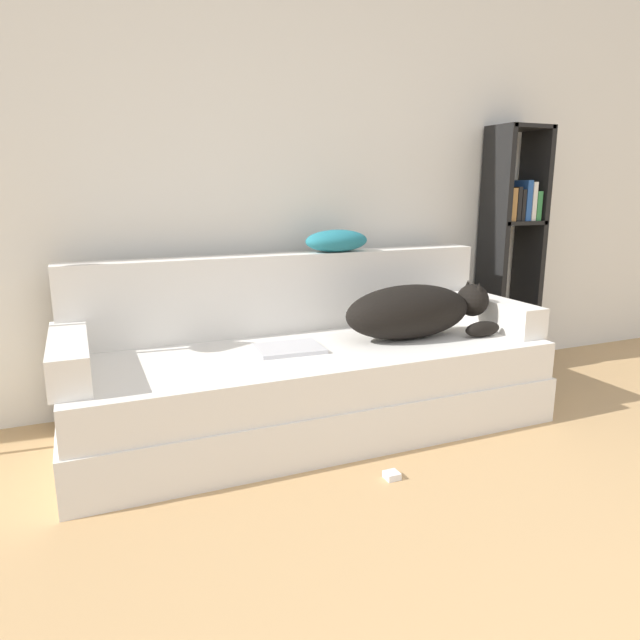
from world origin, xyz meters
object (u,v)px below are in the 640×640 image
(couch, at_px, (312,387))
(dog, at_px, (416,311))
(throw_pillow, at_px, (337,241))
(bookshelf, at_px, (513,234))
(laptop, at_px, (289,348))
(power_adapter, at_px, (392,475))

(couch, height_order, dog, dog)
(throw_pillow, height_order, bookshelf, bookshelf)
(couch, distance_m, throw_pillow, 0.80)
(laptop, bearing_deg, dog, 0.82)
(couch, height_order, throw_pillow, throw_pillow)
(couch, relative_size, power_adapter, 39.57)
(couch, distance_m, dog, 0.65)
(throw_pillow, relative_size, bookshelf, 0.23)
(dog, bearing_deg, couch, 174.37)
(dog, height_order, throw_pillow, throw_pillow)
(throw_pillow, height_order, power_adapter, throw_pillow)
(couch, distance_m, bookshelf, 1.72)
(couch, xyz_separation_m, power_adapter, (0.10, -0.61, -0.19))
(throw_pillow, bearing_deg, laptop, -138.52)
(throw_pillow, bearing_deg, bookshelf, 3.08)
(couch, xyz_separation_m, dog, (0.54, -0.05, 0.35))
(couch, height_order, laptop, laptop)
(throw_pillow, bearing_deg, couch, -129.71)
(throw_pillow, bearing_deg, power_adapter, -101.05)
(dog, xyz_separation_m, laptop, (-0.67, 0.03, -0.13))
(laptop, xyz_separation_m, bookshelf, (1.66, 0.43, 0.45))
(bookshelf, xyz_separation_m, power_adapter, (-1.43, -1.02, -0.85))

